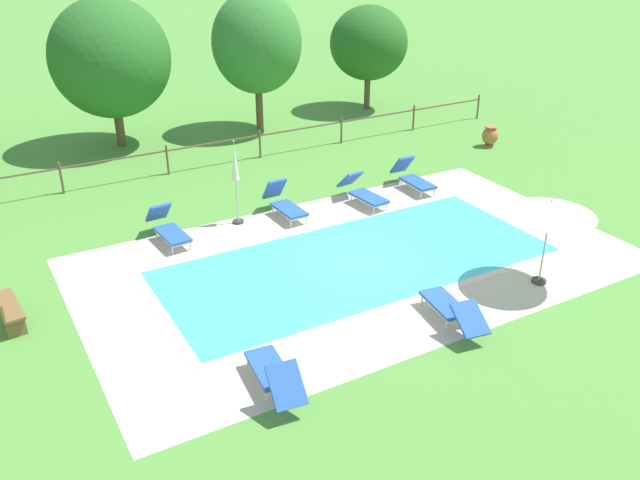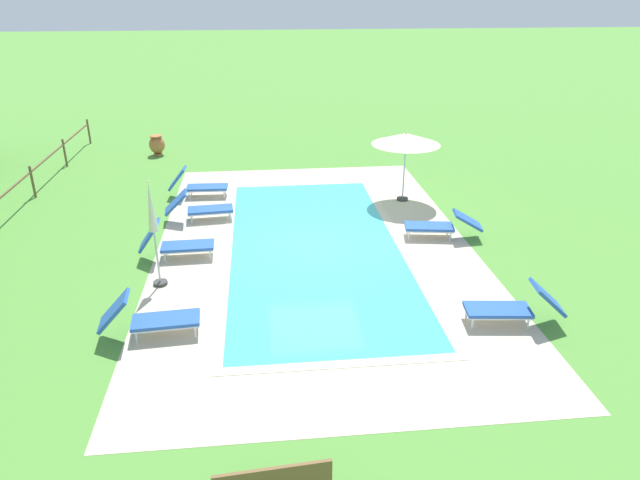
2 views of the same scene
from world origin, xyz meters
name	(u,v)px [view 1 (image 1 of 2)]	position (x,y,z in m)	size (l,w,h in m)	color
ground_plane	(357,261)	(0.00, 0.00, 0.00)	(160.00, 160.00, 0.00)	#518E38
pool_deck_paving	(357,261)	(0.00, 0.00, 0.00)	(14.01, 8.18, 0.01)	beige
swimming_pool_water	(357,261)	(0.00, 0.00, 0.01)	(10.16, 4.33, 0.01)	#42CCD6
pool_coping_rim	(357,261)	(0.00, 0.00, 0.01)	(10.64, 4.81, 0.01)	beige
sun_lounger_north_near_steps	(285,203)	(-0.31, 3.50, 0.40)	(0.65, 1.84, 1.02)	#2856A8
sun_lounger_north_mid	(274,373)	(-4.17, -3.59, 0.38)	(0.81, 2.00, 0.91)	#2856A8
sun_lounger_north_far	(168,228)	(-3.85, 3.57, 0.39)	(0.74, 1.94, 0.95)	#2856A8
sun_lounger_north_end	(452,308)	(0.24, -3.44, 0.36)	(0.91, 2.12, 0.76)	#2856A8
sun_lounger_south_near_corner	(363,192)	(2.21, 3.12, 0.38)	(0.77, 1.98, 0.92)	#2856A8
sun_lounger_south_mid	(413,178)	(4.29, 3.34, 0.39)	(0.66, 1.87, 0.99)	#2856A8
patio_umbrella_open_foreground	(551,208)	(3.26, -3.14, 1.98)	(2.12, 2.12, 2.21)	#383838
patio_umbrella_closed_row_west	(235,171)	(-1.72, 3.73, 1.59)	(0.32, 0.32, 2.50)	#383838
wooden_bench_lawn_side	(4,305)	(-8.26, 1.35, 0.47)	(0.56, 1.53, 0.87)	brown
terracotta_urn_near_fence	(490,136)	(9.54, 5.43, 0.43)	(0.62, 0.62, 0.80)	#B7663D
perimeter_fence	(215,147)	(-0.46, 8.62, 0.70)	(24.54, 0.08, 1.05)	brown
tree_west_mid	(369,43)	(8.48, 12.41, 2.94)	(3.44, 3.44, 4.56)	brown
tree_centre	(110,58)	(-2.77, 12.60, 3.34)	(4.39, 4.39, 5.52)	brown
tree_east_mid	(257,43)	(2.78, 11.82, 3.53)	(3.55, 3.55, 5.52)	brown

